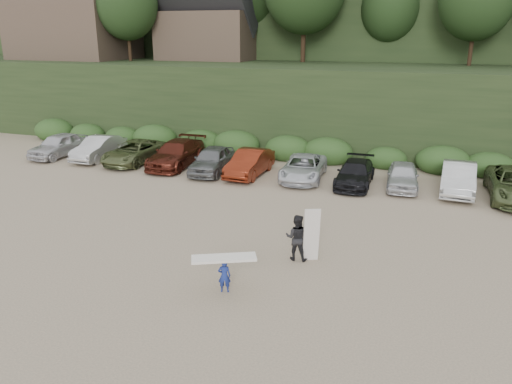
% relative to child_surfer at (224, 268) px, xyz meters
% --- Properties ---
extents(ground, '(120.00, 120.00, 0.00)m').
position_rel_child_surfer_xyz_m(ground, '(-1.05, 3.96, -0.88)').
color(ground, tan).
rests_on(ground, ground).
extents(hillside_backdrop, '(90.00, 41.50, 28.00)m').
position_rel_child_surfer_xyz_m(hillside_backdrop, '(-1.32, 39.89, 10.34)').
color(hillside_backdrop, black).
rests_on(hillside_backdrop, ground).
extents(parked_cars, '(39.72, 6.09, 1.64)m').
position_rel_child_surfer_xyz_m(parked_cars, '(0.67, 13.98, -0.10)').
color(parked_cars, silver).
rests_on(parked_cars, ground).
extents(child_surfer, '(2.21, 1.50, 1.30)m').
position_rel_child_surfer_xyz_m(child_surfer, '(0.00, 0.00, 0.00)').
color(child_surfer, navy).
rests_on(child_surfer, ground).
extents(adult_surfer, '(1.37, 0.76, 2.17)m').
position_rel_child_surfer_xyz_m(adult_surfer, '(1.70, 3.27, 0.05)').
color(adult_surfer, black).
rests_on(adult_surfer, ground).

